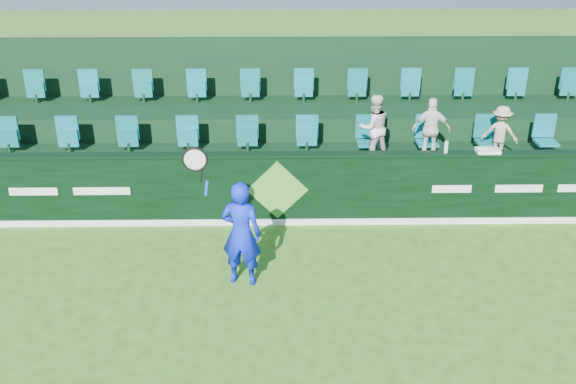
{
  "coord_description": "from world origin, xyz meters",
  "views": [
    {
      "loc": [
        0.03,
        -6.47,
        5.32
      ],
      "look_at": [
        0.17,
        2.8,
        1.15
      ],
      "focal_mm": 40.0,
      "sensor_mm": 36.0,
      "label": 1
    }
  ],
  "objects_px": {
    "spectator_left": "(374,128)",
    "spectator_right": "(500,133)",
    "spectator_middle": "(431,129)",
    "tennis_player": "(241,232)",
    "towel": "(488,151)",
    "drinks_bottle": "(446,147)"
  },
  "relations": [
    {
      "from": "tennis_player",
      "to": "towel",
      "type": "relative_size",
      "value": 5.66
    },
    {
      "from": "spectator_left",
      "to": "spectator_middle",
      "type": "relative_size",
      "value": 1.06
    },
    {
      "from": "towel",
      "to": "tennis_player",
      "type": "bearing_deg",
      "value": -154.77
    },
    {
      "from": "spectator_middle",
      "to": "tennis_player",
      "type": "bearing_deg",
      "value": 50.15
    },
    {
      "from": "tennis_player",
      "to": "towel",
      "type": "height_order",
      "value": "tennis_player"
    },
    {
      "from": "tennis_player",
      "to": "spectator_right",
      "type": "relative_size",
      "value": 2.17
    },
    {
      "from": "spectator_middle",
      "to": "towel",
      "type": "distance_m",
      "value": 1.35
    },
    {
      "from": "spectator_left",
      "to": "spectator_right",
      "type": "xyz_separation_m",
      "value": [
        2.43,
        0.0,
        -0.12
      ]
    },
    {
      "from": "spectator_right",
      "to": "drinks_bottle",
      "type": "relative_size",
      "value": 5.07
    },
    {
      "from": "spectator_right",
      "to": "drinks_bottle",
      "type": "bearing_deg",
      "value": 63.17
    },
    {
      "from": "drinks_bottle",
      "to": "spectator_right",
      "type": "bearing_deg",
      "value": 40.26
    },
    {
      "from": "tennis_player",
      "to": "towel",
      "type": "bearing_deg",
      "value": 25.23
    },
    {
      "from": "spectator_left",
      "to": "spectator_middle",
      "type": "bearing_deg",
      "value": 164.61
    },
    {
      "from": "spectator_middle",
      "to": "spectator_right",
      "type": "relative_size",
      "value": 1.15
    },
    {
      "from": "spectator_left",
      "to": "spectator_right",
      "type": "bearing_deg",
      "value": 164.61
    },
    {
      "from": "spectator_left",
      "to": "towel",
      "type": "distance_m",
      "value": 2.16
    },
    {
      "from": "tennis_player",
      "to": "spectator_left",
      "type": "height_order",
      "value": "tennis_player"
    },
    {
      "from": "spectator_right",
      "to": "drinks_bottle",
      "type": "distance_m",
      "value": 1.74
    },
    {
      "from": "tennis_player",
      "to": "drinks_bottle",
      "type": "distance_m",
      "value": 4.07
    },
    {
      "from": "spectator_left",
      "to": "drinks_bottle",
      "type": "xyz_separation_m",
      "value": [
        1.11,
        -1.12,
        0.01
      ]
    },
    {
      "from": "spectator_middle",
      "to": "drinks_bottle",
      "type": "height_order",
      "value": "spectator_middle"
    },
    {
      "from": "spectator_right",
      "to": "spectator_middle",
      "type": "bearing_deg",
      "value": 22.91
    }
  ]
}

